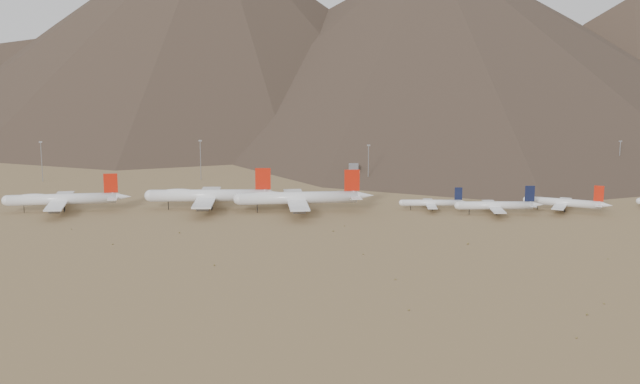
{
  "coord_description": "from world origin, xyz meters",
  "views": [
    {
      "loc": [
        18.84,
        -434.29,
        99.98
      ],
      "look_at": [
        10.47,
        30.0,
        11.14
      ],
      "focal_mm": 50.0,
      "sensor_mm": 36.0,
      "label": 1
    }
  ],
  "objects_px": {
    "narrowbody_a": "(433,203)",
    "narrowbody_b": "(497,205)",
    "widebody_east": "(299,198)",
    "widebody_centre": "(210,195)",
    "control_tower": "(353,174)",
    "widebody_west": "(62,199)"
  },
  "relations": [
    {
      "from": "widebody_west",
      "to": "control_tower",
      "type": "distance_m",
      "value": 181.59
    },
    {
      "from": "widebody_centre",
      "to": "control_tower",
      "type": "xyz_separation_m",
      "value": [
        79.33,
        83.16,
        -2.48
      ]
    },
    {
      "from": "control_tower",
      "to": "widebody_west",
      "type": "bearing_deg",
      "value": -150.13
    },
    {
      "from": "narrowbody_a",
      "to": "control_tower",
      "type": "relative_size",
      "value": 3.17
    },
    {
      "from": "narrowbody_a",
      "to": "narrowbody_b",
      "type": "relative_size",
      "value": 0.81
    },
    {
      "from": "narrowbody_a",
      "to": "narrowbody_b",
      "type": "bearing_deg",
      "value": -18.8
    },
    {
      "from": "widebody_east",
      "to": "narrowbody_b",
      "type": "height_order",
      "value": "widebody_east"
    },
    {
      "from": "narrowbody_b",
      "to": "narrowbody_a",
      "type": "bearing_deg",
      "value": 159.61
    },
    {
      "from": "widebody_centre",
      "to": "widebody_east",
      "type": "xyz_separation_m",
      "value": [
        48.5,
        -5.18,
        -0.08
      ]
    },
    {
      "from": "widebody_west",
      "to": "narrowbody_a",
      "type": "relative_size",
      "value": 1.77
    },
    {
      "from": "widebody_east",
      "to": "narrowbody_b",
      "type": "bearing_deg",
      "value": -10.03
    },
    {
      "from": "widebody_west",
      "to": "narrowbody_a",
      "type": "xyz_separation_m",
      "value": [
        198.81,
        7.51,
        -2.87
      ]
    },
    {
      "from": "widebody_east",
      "to": "control_tower",
      "type": "height_order",
      "value": "widebody_east"
    },
    {
      "from": "widebody_east",
      "to": "narrowbody_a",
      "type": "xyz_separation_m",
      "value": [
        72.19,
        5.41,
        -3.66
      ]
    },
    {
      "from": "widebody_west",
      "to": "widebody_east",
      "type": "relative_size",
      "value": 0.89
    },
    {
      "from": "widebody_centre",
      "to": "control_tower",
      "type": "relative_size",
      "value": 6.35
    },
    {
      "from": "widebody_east",
      "to": "narrowbody_b",
      "type": "xyz_separation_m",
      "value": [
        104.91,
        -5.58,
        -2.68
      ]
    },
    {
      "from": "widebody_centre",
      "to": "control_tower",
      "type": "distance_m",
      "value": 114.96
    },
    {
      "from": "narrowbody_b",
      "to": "control_tower",
      "type": "xyz_separation_m",
      "value": [
        -74.08,
        93.92,
        0.28
      ]
    },
    {
      "from": "widebody_east",
      "to": "control_tower",
      "type": "xyz_separation_m",
      "value": [
        30.83,
        88.34,
        -2.41
      ]
    },
    {
      "from": "widebody_west",
      "to": "control_tower",
      "type": "xyz_separation_m",
      "value": [
        157.46,
        90.45,
        -1.62
      ]
    },
    {
      "from": "widebody_east",
      "to": "narrowbody_a",
      "type": "bearing_deg",
      "value": -2.7
    }
  ]
}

